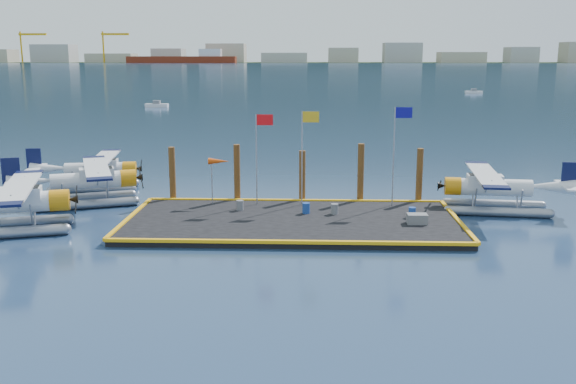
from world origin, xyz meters
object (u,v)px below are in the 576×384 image
at_px(seaplane_a, 12,206).
at_px(drum_2, 335,209).
at_px(piling_1, 237,175).
at_px(flagpole_yellow, 305,143).
at_px(seaplane_b, 91,183).
at_px(crate, 417,219).
at_px(piling_2, 302,178).
at_px(drum_0, 240,205).
at_px(drum_5, 306,208).
at_px(piling_3, 361,175).
at_px(windsock, 219,162).
at_px(flagpole_blue, 397,141).
at_px(piling_4, 419,177).
at_px(seaplane_c, 99,172).
at_px(piling_0, 172,176).
at_px(drum_4, 412,212).
at_px(seaplane_d, 491,190).
at_px(flagpole_red, 260,145).

distance_m(seaplane_a, drum_2, 19.17).
xyz_separation_m(seaplane_a, piling_1, (12.21, 7.74, 0.49)).
height_order(flagpole_yellow, piling_1, flagpole_yellow).
bearing_deg(seaplane_b, flagpole_yellow, 64.71).
bearing_deg(crate, drum_2, 155.67).
bearing_deg(piling_2, seaplane_b, -178.14).
bearing_deg(drum_0, seaplane_a, -160.89).
distance_m(drum_5, piling_3, 5.62).
xyz_separation_m(windsock, piling_1, (1.03, 1.60, -1.13)).
bearing_deg(windsock, flagpole_blue, -0.00).
height_order(seaplane_a, piling_4, piling_4).
xyz_separation_m(seaplane_c, piling_0, (6.69, -4.45, 0.55)).
bearing_deg(windsock, drum_4, -14.33).
distance_m(seaplane_c, piling_4, 24.12).
height_order(crate, flagpole_yellow, flagpole_yellow).
distance_m(flagpole_yellow, piling_3, 4.75).
height_order(piling_1, piling_4, piling_1).
xyz_separation_m(seaplane_c, drum_0, (11.75, -7.77, -0.72)).
bearing_deg(piling_1, seaplane_a, -147.64).
xyz_separation_m(piling_2, piling_3, (4.00, 0.00, 0.25)).
bearing_deg(seaplane_c, piling_1, 59.45).
bearing_deg(seaplane_d, seaplane_c, 84.31).
bearing_deg(piling_1, piling_4, 0.00).
bearing_deg(piling_2, seaplane_c, 164.17).
distance_m(seaplane_a, seaplane_b, 7.57).
bearing_deg(crate, drum_0, 164.64).
distance_m(seaplane_c, flagpole_blue, 22.94).
bearing_deg(crate, windsock, 159.31).
relative_size(drum_4, windsock, 0.20).
height_order(drum_2, piling_3, piling_3).
distance_m(drum_2, drum_4, 4.78).
bearing_deg(drum_4, seaplane_d, 29.46).
distance_m(flagpole_red, piling_3, 7.33).
xyz_separation_m(seaplane_c, seaplane_d, (28.12, -6.06, 0.07)).
xyz_separation_m(piling_0, piling_1, (4.50, 0.00, 0.10)).
xyz_separation_m(drum_2, piling_4, (5.90, 4.12, 1.27)).
bearing_deg(seaplane_d, drum_0, 102.43).
bearing_deg(piling_2, flagpole_yellow, -82.79).
distance_m(piling_0, piling_3, 13.00).
xyz_separation_m(piling_2, piling_4, (8.00, 0.00, 0.10)).
height_order(drum_4, flagpole_blue, flagpole_blue).
distance_m(drum_0, piling_4, 12.47).
xyz_separation_m(seaplane_a, drum_0, (12.76, 4.42, -0.89)).
height_order(drum_2, drum_5, drum_5).
xyz_separation_m(seaplane_c, drum_4, (22.54, -9.21, -0.73)).
bearing_deg(drum_2, windsock, 161.70).
height_order(seaplane_a, piling_3, piling_3).
bearing_deg(seaplane_a, seaplane_d, 85.07).
relative_size(drum_0, flagpole_yellow, 0.10).
xyz_separation_m(drum_2, piling_2, (-2.10, 4.12, 1.17)).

